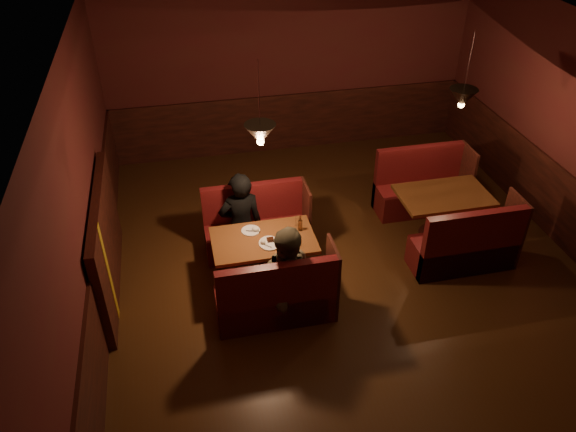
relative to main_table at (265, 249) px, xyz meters
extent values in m
cube|color=#4B2A13|center=(1.08, -0.08, -0.52)|extent=(6.00, 7.00, 0.01)
cube|color=black|center=(1.08, -0.08, 2.39)|extent=(6.00, 7.00, 0.01)
cube|color=#4C1E18|center=(1.08, 3.43, 0.94)|extent=(6.00, 0.01, 2.90)
cube|color=#4C1E18|center=(-1.93, -0.08, 0.94)|extent=(0.01, 7.00, 2.90)
cube|color=black|center=(1.08, 3.40, -0.01)|extent=(6.00, 0.04, 1.00)
cube|color=black|center=(-1.90, -0.08, -0.01)|extent=(0.04, 7.00, 1.00)
cube|color=black|center=(4.06, -0.08, -0.01)|extent=(0.04, 7.00, 1.00)
cube|color=black|center=(-1.84, 0.32, 0.14)|extent=(0.10, 2.20, 1.30)
cube|color=gold|center=(-1.79, -0.23, 0.14)|extent=(0.01, 0.12, 1.30)
cylinder|color=#333333|center=(-0.01, 0.00, 1.94)|extent=(0.01, 0.01, 0.80)
cone|color=black|center=(-0.01, 0.00, 1.54)|extent=(0.34, 0.34, 0.22)
sphere|color=#FFBF72|center=(-0.01, 0.00, 1.45)|extent=(0.08, 0.08, 0.08)
cylinder|color=#333333|center=(2.51, 0.43, 1.94)|extent=(0.01, 0.01, 0.80)
cone|color=black|center=(2.51, 0.43, 1.54)|extent=(0.34, 0.34, 0.22)
sphere|color=#FFBF72|center=(2.51, 0.43, 1.45)|extent=(0.08, 0.08, 0.08)
cube|color=brown|center=(-0.01, 0.00, 0.13)|extent=(1.24, 0.75, 0.04)
cylinder|color=black|center=(-0.01, 0.00, -0.20)|extent=(0.12, 0.12, 0.62)
cylinder|color=black|center=(-0.01, 0.00, -0.49)|extent=(0.49, 0.49, 0.04)
cylinder|color=silver|center=(0.04, -0.11, 0.16)|extent=(0.25, 0.25, 0.02)
cube|color=black|center=(0.06, -0.08, 0.18)|extent=(0.08, 0.07, 0.03)
ellipsoid|color=silver|center=(-0.04, -0.11, 0.19)|extent=(0.06, 0.06, 0.05)
cube|color=tan|center=(0.13, -0.20, 0.18)|extent=(0.08, 0.07, 0.03)
cylinder|color=silver|center=(0.01, -0.17, 0.17)|extent=(0.09, 0.09, 0.01)
cylinder|color=silver|center=(-0.14, 0.19, 0.16)|extent=(0.23, 0.23, 0.01)
ellipsoid|color=beige|center=(-0.08, 0.17, 0.19)|extent=(0.09, 0.09, 0.05)
cube|color=silver|center=(-0.11, 0.15, 0.17)|extent=(0.17, 0.07, 0.00)
cylinder|color=white|center=(0.24, 0.00, 0.19)|extent=(0.05, 0.05, 0.07)
cylinder|color=white|center=(0.45, 0.18, 0.22)|extent=(0.07, 0.07, 0.13)
cylinder|color=white|center=(0.37, -0.21, 0.22)|extent=(0.07, 0.07, 0.13)
cylinder|color=#47230F|center=(0.46, 0.08, 0.22)|extent=(0.05, 0.05, 0.14)
cylinder|color=#47230F|center=(0.46, 0.08, 0.32)|extent=(0.02, 0.02, 0.06)
ellipsoid|color=white|center=(0.33, -0.14, 0.17)|extent=(0.10, 0.09, 0.04)
cube|color=#460F0E|center=(-0.01, 0.64, -0.31)|extent=(1.33, 0.49, 0.40)
cube|color=#460F0E|center=(-0.01, 0.83, -0.05)|extent=(1.33, 0.11, 0.93)
cube|color=black|center=(0.67, 0.64, -0.05)|extent=(0.04, 0.49, 0.93)
cube|color=#460F0E|center=(-0.01, -0.64, -0.31)|extent=(1.33, 0.49, 0.40)
cube|color=#460F0E|center=(-0.01, -0.83, -0.05)|extent=(1.33, 0.11, 0.93)
cube|color=black|center=(0.67, -0.64, -0.05)|extent=(0.04, 0.49, 0.93)
cube|color=brown|center=(2.51, 0.43, 0.15)|extent=(1.21, 0.77, 0.05)
cylinder|color=black|center=(2.51, 0.43, -0.19)|extent=(0.13, 0.13, 0.64)
cylinder|color=black|center=(2.51, 0.43, -0.49)|extent=(0.51, 0.51, 0.04)
cube|color=#460F0E|center=(2.51, 1.09, -0.31)|extent=(1.30, 0.50, 0.41)
cube|color=#460F0E|center=(2.51, 1.28, -0.03)|extent=(1.30, 0.11, 0.96)
cube|color=black|center=(3.18, 1.09, -0.03)|extent=(0.04, 0.50, 0.96)
cube|color=#460F0E|center=(2.51, -0.23, -0.31)|extent=(1.30, 0.50, 0.41)
cube|color=#460F0E|center=(2.51, -0.43, -0.03)|extent=(1.30, 0.11, 0.96)
cube|color=black|center=(3.18, -0.23, -0.03)|extent=(0.04, 0.50, 0.96)
imported|color=black|center=(-0.20, 0.63, 0.27)|extent=(0.60, 0.41, 1.57)
imported|color=#423B2A|center=(0.18, -0.68, 0.27)|extent=(0.86, 0.72, 1.57)
camera|label=1|loc=(-0.87, -5.27, 4.21)|focal=35.00mm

